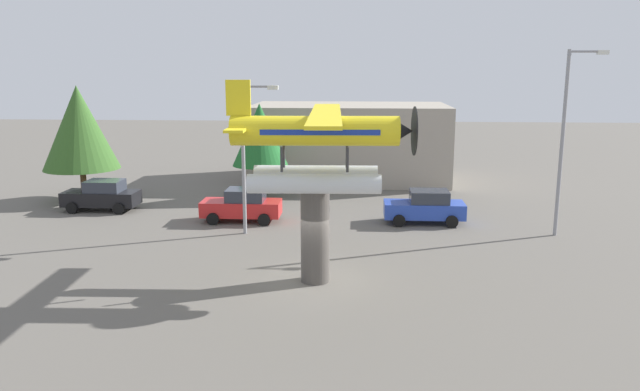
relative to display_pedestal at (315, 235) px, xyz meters
The scene contains 11 objects.
ground_plane 1.83m from the display_pedestal, ahead, with size 140.00×140.00×0.00m, color #605B54.
display_pedestal is the anchor object (origin of this frame).
floatplane_monument 3.51m from the display_pedestal, ahead, with size 6.95×10.44×4.00m.
car_near_black 17.15m from the display_pedestal, 139.63° to the left, with size 4.20×2.02×1.76m.
car_mid_red 10.22m from the display_pedestal, 116.50° to the left, with size 4.20×2.02×1.76m.
car_far_blue 10.70m from the display_pedestal, 61.00° to the left, with size 4.20×2.02×1.76m.
streetlight_primary 8.04m from the display_pedestal, 119.32° to the left, with size 1.84×0.28×7.30m.
streetlight_secondary 13.99m from the display_pedestal, 32.43° to the left, with size 1.84×0.28×8.92m.
storefront_building 22.04m from the display_pedestal, 87.51° to the left, with size 13.87×7.85×5.43m, color #9E9384.
tree_west 20.73m from the display_pedestal, 138.10° to the left, with size 4.56×4.56×7.03m.
tree_east 15.93m from the display_pedestal, 106.55° to the left, with size 3.46×3.46×5.91m.
Camera 1 is at (1.61, -22.59, 8.17)m, focal length 34.58 mm.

